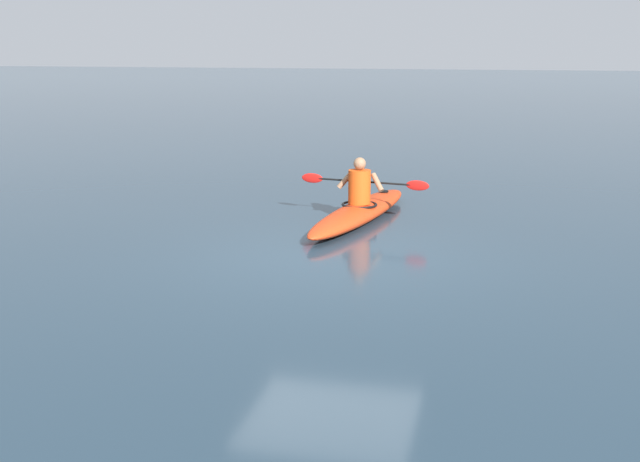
% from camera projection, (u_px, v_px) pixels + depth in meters
% --- Properties ---
extents(ground_plane, '(160.00, 160.00, 0.00)m').
position_uv_depth(ground_plane, '(332.00, 257.00, 11.38)').
color(ground_plane, '#233847').
extents(kayak, '(1.39, 4.27, 0.30)m').
position_uv_depth(kayak, '(360.00, 212.00, 13.68)').
color(kayak, red).
rests_on(kayak, ground).
extents(kayaker, '(2.29, 0.60, 0.79)m').
position_uv_depth(kayaker, '(360.00, 184.00, 13.56)').
color(kayaker, '#E04C14').
rests_on(kayaker, kayak).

